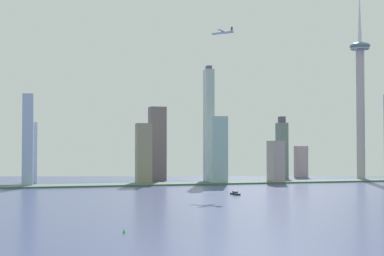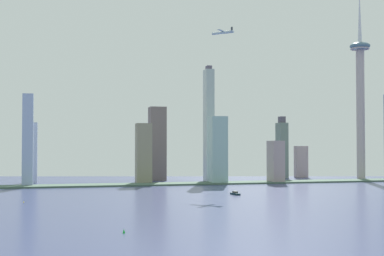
% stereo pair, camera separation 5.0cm
% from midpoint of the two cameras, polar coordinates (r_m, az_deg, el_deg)
% --- Properties ---
extents(waterfront_pier, '(997.21, 43.12, 2.36)m').
position_cam_midpoint_polar(waterfront_pier, '(806.37, 0.89, -5.82)').
color(waterfront_pier, '#445F4E').
rests_on(waterfront_pier, ground).
extents(observation_tower, '(33.40, 33.40, 320.47)m').
position_cam_midpoint_polar(observation_tower, '(944.21, 17.22, 4.07)').
color(observation_tower, '#B2A4A4').
rests_on(observation_tower, ground).
extents(skyscraper_0, '(15.18, 22.21, 107.49)m').
position_cam_midpoint_polar(skyscraper_0, '(964.63, 9.41, -2.20)').
color(skyscraper_0, slate).
rests_on(skyscraper_0, ground).
extents(skyscraper_1, '(22.37, 12.28, 55.73)m').
position_cam_midpoint_polar(skyscraper_1, '(992.16, 11.36, -3.48)').
color(skyscraper_1, '#AC9796').
rests_on(skyscraper_1, ground).
extents(skyscraper_3, '(26.30, 26.55, 119.84)m').
position_cam_midpoint_polar(skyscraper_3, '(890.70, -3.66, -1.65)').
color(skyscraper_3, slate).
rests_on(skyscraper_3, ground).
extents(skyscraper_4, '(22.53, 22.20, 90.06)m').
position_cam_midpoint_polar(skyscraper_4, '(813.60, -5.10, -2.68)').
color(skyscraper_4, gray).
rests_on(skyscraper_4, ground).
extents(skyscraper_5, '(13.25, 21.13, 185.33)m').
position_cam_midpoint_polar(skyscraper_5, '(874.42, 1.77, 0.37)').
color(skyscraper_5, '#A2B3B0').
rests_on(skyscraper_5, ground).
extents(skyscraper_6, '(19.37, 17.30, 115.60)m').
position_cam_midpoint_polar(skyscraper_6, '(861.15, -16.54, -2.50)').
color(skyscraper_6, '#ABB7D4').
rests_on(skyscraper_6, ground).
extents(skyscraper_7, '(24.11, 26.18, 100.52)m').
position_cam_midpoint_polar(skyscraper_7, '(816.06, 2.72, -2.32)').
color(skyscraper_7, '#8EB3B1').
rests_on(skyscraper_7, ground).
extents(skyscraper_8, '(14.69, 15.14, 129.46)m').
position_cam_midpoint_polar(skyscraper_8, '(792.43, -16.83, -1.22)').
color(skyscraper_8, '#98ABD2').
rests_on(skyscraper_8, ground).
extents(skyscraper_10, '(18.72, 27.88, 64.23)m').
position_cam_midpoint_polar(skyscraper_10, '(841.58, 8.77, -3.52)').
color(skyscraper_10, '#A39091').
rests_on(skyscraper_10, ground).
extents(boat_2, '(7.17, 18.09, 4.27)m').
position_cam_midpoint_polar(boat_2, '(639.00, 4.55, -6.85)').
color(boat_2, '#0F262F').
rests_on(boat_2, ground).
extents(channel_buoy_0, '(1.74, 1.74, 2.98)m').
position_cam_midpoint_polar(channel_buoy_0, '(368.54, -7.14, -10.65)').
color(channel_buoy_0, green).
rests_on(channel_buoy_0, ground).
extents(channel_buoy_1, '(1.08, 1.08, 1.57)m').
position_cam_midpoint_polar(channel_buoy_1, '(579.02, -17.21, -7.39)').
color(channel_buoy_1, yellow).
rests_on(channel_buoy_1, ground).
extents(airplane, '(28.44, 26.84, 8.72)m').
position_cam_midpoint_polar(airplane, '(791.63, 3.22, 9.96)').
color(airplane, '#ACC3CC').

